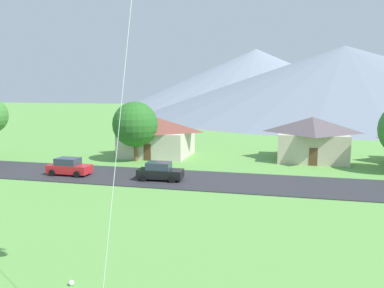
{
  "coord_description": "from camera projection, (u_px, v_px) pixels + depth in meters",
  "views": [
    {
      "loc": [
        8.16,
        -3.64,
        8.57
      ],
      "look_at": [
        1.25,
        24.73,
        4.38
      ],
      "focal_mm": 36.46,
      "sensor_mm": 36.0,
      "label": 1
    }
  ],
  "objects": [
    {
      "name": "tree_right_of_center",
      "position": [
        135.0,
        124.0,
        45.66
      ],
      "size": [
        5.33,
        5.33,
        7.05
      ],
      "color": "brown",
      "rests_on": "ground"
    },
    {
      "name": "road_strip",
      "position": [
        195.0,
        180.0,
        36.58
      ],
      "size": [
        160.0,
        7.75,
        0.08
      ],
      "primitive_type": "cube",
      "color": "#2D2D33",
      "rests_on": "ground"
    },
    {
      "name": "house_left_center",
      "position": [
        157.0,
        136.0,
        49.62
      ],
      "size": [
        8.89,
        7.76,
        4.9
      ],
      "color": "beige",
      "rests_on": "ground"
    },
    {
      "name": "mountain_far_east_ridge",
      "position": [
        255.0,
        79.0,
        158.95
      ],
      "size": [
        111.13,
        111.13,
        24.34
      ],
      "primitive_type": "cone",
      "color": "gray",
      "rests_on": "ground"
    },
    {
      "name": "soccer_ball",
      "position": [
        71.0,
        283.0,
        17.05
      ],
      "size": [
        0.24,
        0.24,
        0.24
      ],
      "primitive_type": "sphere",
      "color": "white",
      "rests_on": "ground"
    },
    {
      "name": "parked_car_red_mid_west",
      "position": [
        69.0,
        167.0,
        38.46
      ],
      "size": [
        4.23,
        2.14,
        1.68
      ],
      "color": "red",
      "rests_on": "road_strip"
    },
    {
      "name": "house_leftmost",
      "position": [
        312.0,
        138.0,
        46.75
      ],
      "size": [
        8.41,
        8.31,
        5.18
      ],
      "color": "beige",
      "rests_on": "ground"
    },
    {
      "name": "mountain_west_ridge",
      "position": [
        343.0,
        81.0,
        124.13
      ],
      "size": [
        129.63,
        129.63,
        21.92
      ],
      "primitive_type": "cone",
      "color": "slate",
      "rests_on": "ground"
    },
    {
      "name": "parked_car_black_west_end",
      "position": [
        160.0,
        172.0,
        36.3
      ],
      "size": [
        4.28,
        2.23,
        1.68
      ],
      "color": "black",
      "rests_on": "road_strip"
    }
  ]
}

